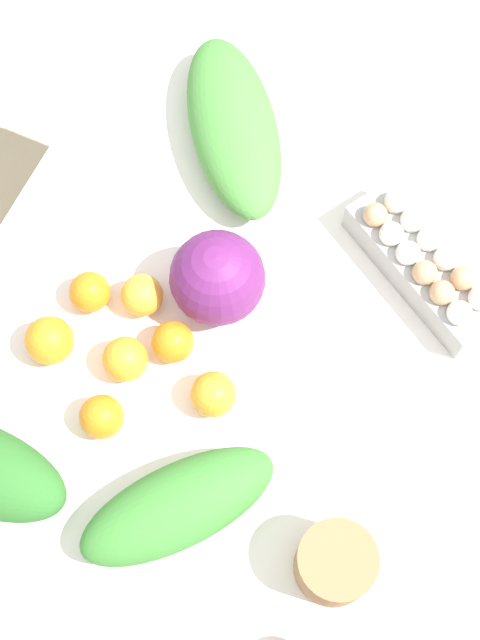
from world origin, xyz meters
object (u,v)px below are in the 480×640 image
(orange_0, at_px, (90,292))
(orange_6, at_px, (173,342))
(greens_bunch_kale, at_px, (178,506))
(orange_4, at_px, (49,340))
(egg_carton, at_px, (423,264))
(orange_3, at_px, (142,295))
(orange_5, at_px, (213,394))
(paper_bag, at_px, (335,563))
(cabbage_purple, at_px, (217,278))
(orange_1, at_px, (102,417))
(greens_bunch_chard, at_px, (233,126))
(orange_2, at_px, (125,359))

(orange_0, xyz_separation_m, orange_6, (0.02, 0.16, 0.00))
(greens_bunch_kale, bearing_deg, orange_4, -116.71)
(egg_carton, bearing_deg, orange_0, -120.17)
(orange_3, relative_size, orange_6, 1.02)
(orange_3, distance_m, orange_5, 0.20)
(egg_carton, height_order, paper_bag, paper_bag)
(cabbage_purple, distance_m, orange_6, 0.12)
(cabbage_purple, bearing_deg, orange_1, -14.97)
(greens_bunch_chard, bearing_deg, orange_5, 20.90)
(cabbage_purple, bearing_deg, greens_bunch_chard, -160.11)
(cabbage_purple, distance_m, greens_bunch_kale, 0.35)
(cabbage_purple, height_order, greens_bunch_chard, cabbage_purple)
(orange_6, bearing_deg, orange_1, -16.15)
(orange_4, bearing_deg, orange_6, 114.35)
(orange_1, bearing_deg, orange_4, -119.74)
(cabbage_purple, distance_m, orange_0, 0.21)
(greens_bunch_kale, xyz_separation_m, orange_6, (-0.23, -0.12, -0.02))
(cabbage_purple, xyz_separation_m, orange_3, (0.06, -0.10, -0.04))
(orange_2, height_order, orange_6, orange_2)
(greens_bunch_kale, height_order, orange_1, greens_bunch_kale)
(orange_2, height_order, orange_3, orange_2)
(greens_bunch_chard, distance_m, orange_5, 0.47)
(orange_1, relative_size, orange_6, 1.02)
(paper_bag, bearing_deg, orange_6, -120.27)
(orange_5, bearing_deg, greens_bunch_kale, 8.83)
(orange_3, xyz_separation_m, orange_4, (0.13, -0.09, 0.00))
(greens_bunch_chard, distance_m, orange_0, 0.38)
(greens_bunch_kale, xyz_separation_m, orange_4, (-0.15, -0.29, -0.01))
(greens_bunch_kale, distance_m, orange_1, 0.18)
(greens_bunch_kale, xyz_separation_m, orange_5, (-0.17, -0.03, -0.01))
(greens_bunch_chard, xyz_separation_m, greens_bunch_kale, (0.61, 0.19, 0.00))
(orange_2, distance_m, orange_3, 0.11)
(orange_4, relative_size, orange_5, 1.09)
(paper_bag, relative_size, orange_3, 1.65)
(paper_bag, relative_size, orange_4, 1.47)
(cabbage_purple, height_order, egg_carton, cabbage_purple)
(greens_bunch_chard, bearing_deg, orange_6, 10.88)
(greens_bunch_chard, height_order, orange_4, greens_bunch_chard)
(orange_4, relative_size, orange_6, 1.15)
(orange_1, bearing_deg, orange_3, -170.21)
(paper_bag, distance_m, orange_1, 0.40)
(orange_6, bearing_deg, orange_2, -43.27)
(egg_carton, xyz_separation_m, orange_3, (0.23, -0.38, -0.01))
(greens_bunch_chard, xyz_separation_m, orange_2, (0.44, 0.02, -0.01))
(orange_2, xyz_separation_m, orange_6, (-0.06, 0.05, -0.00))
(egg_carton, distance_m, orange_0, 0.53)
(orange_3, bearing_deg, greens_bunch_chard, 179.29)
(egg_carton, xyz_separation_m, paper_bag, (0.49, 0.05, 0.00))
(orange_3, xyz_separation_m, orange_5, (0.10, 0.17, 0.00))
(orange_6, bearing_deg, orange_5, 61.21)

